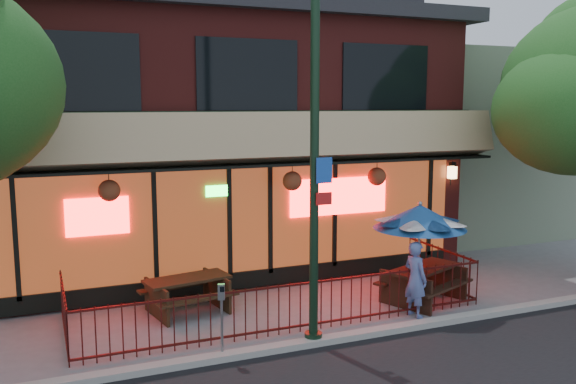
# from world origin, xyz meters

# --- Properties ---
(ground) EXTENTS (80.00, 80.00, 0.00)m
(ground) POSITION_xyz_m (0.00, 0.00, 0.00)
(ground) COLOR gray
(ground) RESTS_ON ground
(curb) EXTENTS (80.00, 0.25, 0.12)m
(curb) POSITION_xyz_m (0.00, -0.50, 0.06)
(curb) COLOR #999993
(curb) RESTS_ON ground
(restaurant_building) EXTENTS (12.96, 9.49, 8.05)m
(restaurant_building) POSITION_xyz_m (0.00, 7.11, 4.13)
(restaurant_building) COLOR maroon
(restaurant_building) RESTS_ON ground
(neighbor_building) EXTENTS (6.00, 7.00, 6.00)m
(neighbor_building) POSITION_xyz_m (9.00, 7.70, 3.00)
(neighbor_building) COLOR slate
(neighbor_building) RESTS_ON ground
(patio_fence) EXTENTS (8.44, 2.62, 1.00)m
(patio_fence) POSITION_xyz_m (0.00, 0.50, 0.63)
(patio_fence) COLOR #3E0F0D
(patio_fence) RESTS_ON ground
(street_light) EXTENTS (0.43, 0.32, 7.00)m
(street_light) POSITION_xyz_m (0.00, -0.40, 3.15)
(street_light) COLOR black
(street_light) RESTS_ON ground
(picnic_table_left) EXTENTS (1.96, 1.64, 0.75)m
(picnic_table_left) POSITION_xyz_m (-1.74, 2.13, 0.49)
(picnic_table_left) COLOR #342213
(picnic_table_left) RESTS_ON ground
(picnic_table_right) EXTENTS (2.22, 1.99, 0.78)m
(picnic_table_right) POSITION_xyz_m (3.25, 0.83, 0.51)
(picnic_table_right) COLOR black
(picnic_table_right) RESTS_ON ground
(patio_umbrella) EXTENTS (2.00, 1.99, 2.28)m
(patio_umbrella) POSITION_xyz_m (3.03, 0.73, 1.95)
(patio_umbrella) COLOR gray
(patio_umbrella) RESTS_ON ground
(pedestrian) EXTENTS (0.48, 0.64, 1.58)m
(pedestrian) POSITION_xyz_m (2.53, 0.10, 0.79)
(pedestrian) COLOR #5368A7
(pedestrian) RESTS_ON ground
(parking_meter_near) EXTENTS (0.14, 0.13, 1.32)m
(parking_meter_near) POSITION_xyz_m (-1.73, -0.40, 0.89)
(parking_meter_near) COLOR gray
(parking_meter_near) RESTS_ON ground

